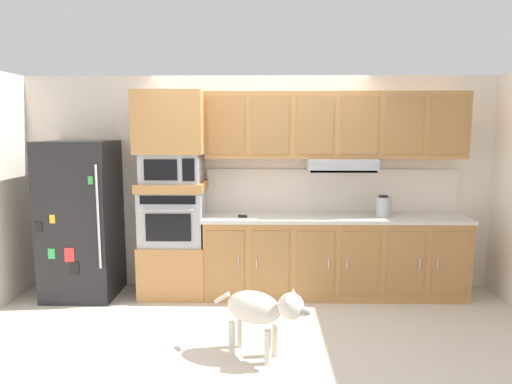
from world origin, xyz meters
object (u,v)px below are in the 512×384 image
Objects in this scene: built_in_oven at (173,217)px; screwdriver at (243,216)px; electric_kettle at (383,207)px; microwave at (172,168)px; dog at (261,310)px; refrigerator at (81,219)px.

built_in_oven is 4.41× the size of screwdriver.
electric_kettle reaches higher than screwdriver.
microwave reaches higher than dog.
refrigerator is 1.83m from screwdriver.
microwave reaches higher than screwdriver.
screwdriver is (0.80, -0.11, 0.03)m from built_in_oven.
electric_kettle reaches higher than dog.
refrigerator is at bearing -176.24° from microwave.
refrigerator reaches higher than dog.
microwave is at bearing 151.37° from dog.
built_in_oven is 0.85× the size of dog.
refrigerator reaches higher than screwdriver.
built_in_oven reaches higher than electric_kettle.
built_in_oven is at bearing 151.37° from dog.
microwave is at bearing -0.77° from built_in_oven.
screwdriver is (1.83, -0.04, 0.05)m from refrigerator.
screwdriver is 1.49m from dog.
screwdriver is 0.66× the size of electric_kettle.
electric_kettle is (2.36, -0.05, -0.43)m from microwave.
electric_kettle is at bearing 2.20° from screwdriver.
screwdriver reaches higher than dog.
screwdriver is (0.80, -0.11, -0.53)m from microwave.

